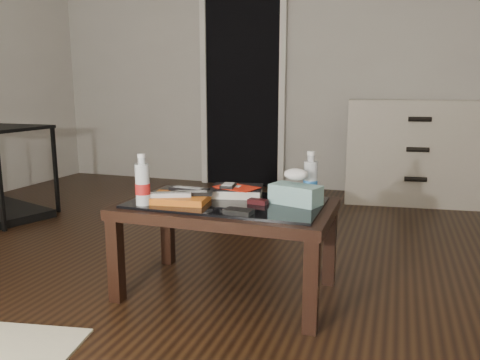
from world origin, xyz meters
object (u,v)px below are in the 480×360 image
object	(u,v)px
dresser	(416,152)
tissue_box	(296,194)
textbook	(237,191)
water_bottle_left	(142,179)
water_bottle_right	(311,176)
coffee_table	(227,214)

from	to	relation	value
dresser	tissue_box	bearing A→B (deg)	-110.63
textbook	water_bottle_left	distance (m)	0.48
water_bottle_left	water_bottle_right	size ratio (longest dim) A/B	1.00
textbook	tissue_box	xyz separation A→B (m)	(0.31, -0.08, 0.02)
dresser	textbook	world-z (taller)	dresser
water_bottle_right	tissue_box	xyz separation A→B (m)	(-0.05, -0.09, -0.07)
textbook	water_bottle_left	size ratio (longest dim) A/B	1.05
water_bottle_right	textbook	bearing A→B (deg)	-178.28
dresser	water_bottle_right	bearing A→B (deg)	-109.92
water_bottle_left	tissue_box	size ratio (longest dim) A/B	1.03
textbook	water_bottle_right	world-z (taller)	water_bottle_right
coffee_table	water_bottle_left	distance (m)	0.43
coffee_table	water_bottle_left	xyz separation A→B (m)	(-0.34, -0.19, 0.18)
textbook	tissue_box	size ratio (longest dim) A/B	1.09
dresser	tissue_box	distance (m)	2.36
coffee_table	dresser	xyz separation A→B (m)	(0.91, 2.33, 0.05)
dresser	textbook	distance (m)	2.38
coffee_table	dresser	world-z (taller)	dresser
coffee_table	water_bottle_left	world-z (taller)	water_bottle_left
water_bottle_left	tissue_box	xyz separation A→B (m)	(0.66, 0.24, -0.07)
coffee_table	textbook	world-z (taller)	textbook
coffee_table	water_bottle_right	bearing A→B (deg)	20.79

